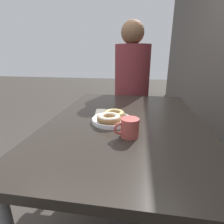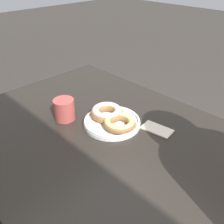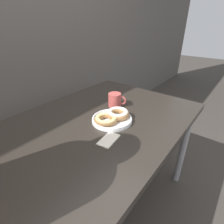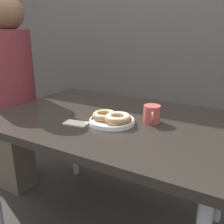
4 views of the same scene
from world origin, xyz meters
name	(u,v)px [view 1 (image 1 of 4)]	position (x,y,z in m)	size (l,w,h in m)	color
ground_plane	(88,208)	(0.00, 0.00, 0.00)	(14.00, 14.00, 0.00)	#38332D
dining_table	(125,130)	(0.00, 0.27, 0.67)	(1.27, 0.89, 0.74)	#28231E
donut_plate	(112,118)	(0.05, 0.19, 0.77)	(0.25, 0.23, 0.06)	white
coffee_mug	(129,127)	(0.22, 0.31, 0.79)	(0.09, 0.12, 0.09)	#B74C47
person_figure	(132,89)	(-0.84, 0.27, 0.76)	(0.40, 0.35, 1.40)	brown
napkin	(101,112)	(-0.11, 0.10, 0.74)	(0.13, 0.08, 0.01)	beige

